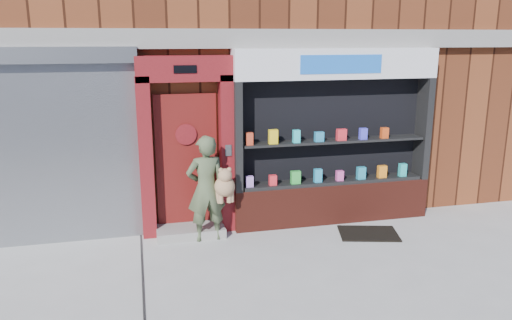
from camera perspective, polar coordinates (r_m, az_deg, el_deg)
name	(u,v)px	position (r m, az deg, el deg)	size (l,w,h in m)	color
ground	(260,277)	(6.96, 0.45, -13.26)	(80.00, 80.00, 0.00)	#9E9E99
building	(197,0)	(12.12, -6.73, 17.68)	(12.00, 8.16, 8.00)	#4D2111
shutter_bay	(36,137)	(8.21, -23.86, 2.46)	(3.10, 0.30, 3.04)	gray
red_door_bay	(187,147)	(8.09, -7.91, 1.49)	(1.52, 0.58, 2.90)	#601015
pharmacy_bay	(333,145)	(8.66, 8.81, 1.70)	(3.50, 0.41, 3.00)	#581E14
woman	(208,188)	(7.90, -5.50, -3.22)	(0.78, 0.48, 1.71)	#485538
doormat	(368,233)	(8.55, 12.73, -8.19)	(0.95, 0.66, 0.02)	black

